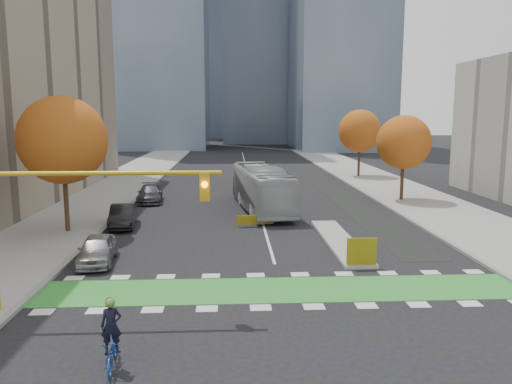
{
  "coord_description": "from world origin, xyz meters",
  "views": [
    {
      "loc": [
        -2.06,
        -18.07,
        7.15
      ],
      "look_at": [
        -0.74,
        8.39,
        3.0
      ],
      "focal_mm": 35.0,
      "sensor_mm": 36.0,
      "label": 1
    }
  ],
  "objects": [
    {
      "name": "ground",
      "position": [
        0.0,
        0.0,
        0.0
      ],
      "size": [
        300.0,
        300.0,
        0.0
      ],
      "primitive_type": "plane",
      "color": "black",
      "rests_on": "ground"
    },
    {
      "name": "sidewalk_west",
      "position": [
        -13.5,
        20.0,
        0.07
      ],
      "size": [
        7.0,
        120.0,
        0.15
      ],
      "primitive_type": "cube",
      "color": "gray",
      "rests_on": "ground"
    },
    {
      "name": "sidewalk_east",
      "position": [
        13.5,
        20.0,
        0.07
      ],
      "size": [
        7.0,
        120.0,
        0.15
      ],
      "primitive_type": "cube",
      "color": "gray",
      "rests_on": "ground"
    },
    {
      "name": "curb_west",
      "position": [
        -10.0,
        20.0,
        0.07
      ],
      "size": [
        0.3,
        120.0,
        0.16
      ],
      "primitive_type": "cube",
      "color": "gray",
      "rests_on": "ground"
    },
    {
      "name": "curb_east",
      "position": [
        10.0,
        20.0,
        0.07
      ],
      "size": [
        0.3,
        120.0,
        0.16
      ],
      "primitive_type": "cube",
      "color": "gray",
      "rests_on": "ground"
    },
    {
      "name": "bike_crossing",
      "position": [
        0.0,
        1.5,
        0.01
      ],
      "size": [
        20.0,
        3.0,
        0.01
      ],
      "primitive_type": "cube",
      "color": "green",
      "rests_on": "ground"
    },
    {
      "name": "centre_line",
      "position": [
        0.0,
        40.0,
        0.01
      ],
      "size": [
        0.15,
        70.0,
        0.01
      ],
      "primitive_type": "cube",
      "color": "silver",
      "rests_on": "ground"
    },
    {
      "name": "bike_lane_paint",
      "position": [
        7.5,
        30.0,
        0.01
      ],
      "size": [
        2.5,
        50.0,
        0.01
      ],
      "primitive_type": "cube",
      "color": "black",
      "rests_on": "ground"
    },
    {
      "name": "median_island",
      "position": [
        4.0,
        9.0,
        0.08
      ],
      "size": [
        1.6,
        10.0,
        0.16
      ],
      "primitive_type": "cube",
      "color": "gray",
      "rests_on": "ground"
    },
    {
      "name": "hazard_board",
      "position": [
        4.0,
        4.2,
        0.8
      ],
      "size": [
        1.4,
        0.12,
        1.3
      ],
      "primitive_type": "cube",
      "color": "yellow",
      "rests_on": "median_island"
    },
    {
      "name": "tower_far",
      "position": [
        -4.0,
        140.0,
        40.0
      ],
      "size": [
        26.0,
        26.0,
        80.0
      ],
      "primitive_type": "cube",
      "color": "#47566B",
      "rests_on": "ground"
    },
    {
      "name": "tree_west",
      "position": [
        -12.0,
        12.0,
        5.62
      ],
      "size": [
        5.2,
        5.2,
        8.22
      ],
      "color": "#332114",
      "rests_on": "ground"
    },
    {
      "name": "tree_east_near",
      "position": [
        12.0,
        22.0,
        4.86
      ],
      "size": [
        4.4,
        4.4,
        7.08
      ],
      "color": "#332114",
      "rests_on": "ground"
    },
    {
      "name": "tree_east_far",
      "position": [
        12.5,
        38.0,
        5.24
      ],
      "size": [
        4.8,
        4.8,
        7.65
      ],
      "color": "#332114",
      "rests_on": "ground"
    },
    {
      "name": "traffic_signal_west",
      "position": [
        -7.93,
        -0.51,
        4.03
      ],
      "size": [
        8.53,
        0.56,
        5.2
      ],
      "color": "#BF9914",
      "rests_on": "ground"
    },
    {
      "name": "cyclist",
      "position": [
        -5.47,
        -4.61,
        0.69
      ],
      "size": [
        0.82,
        1.85,
        2.07
      ],
      "rotation": [
        0.0,
        0.0,
        0.11
      ],
      "color": "navy",
      "rests_on": "ground"
    },
    {
      "name": "bus",
      "position": [
        0.2,
        18.85,
        1.66
      ],
      "size": [
        4.3,
        12.17,
        3.32
      ],
      "primitive_type": "imported",
      "rotation": [
        0.0,
        0.0,
        0.13
      ],
      "color": "#9FA5A6",
      "rests_on": "ground"
    },
    {
      "name": "parked_car_a",
      "position": [
        -8.57,
        5.65,
        0.68
      ],
      "size": [
        2.01,
        4.12,
        1.36
      ],
      "primitive_type": "imported",
      "rotation": [
        0.0,
        0.0,
        0.1
      ],
      "color": "gray",
      "rests_on": "ground"
    },
    {
      "name": "parked_car_b",
      "position": [
        -9.0,
        13.49,
        0.71
      ],
      "size": [
        2.01,
        4.45,
        1.42
      ],
      "primitive_type": "imported",
      "rotation": [
        0.0,
        0.0,
        0.12
      ],
      "color": "black",
      "rests_on": "ground"
    },
    {
      "name": "parked_car_c",
      "position": [
        -8.75,
        22.69,
        0.69
      ],
      "size": [
        2.36,
        4.91,
        1.38
      ],
      "primitive_type": "imported",
      "rotation": [
        0.0,
        0.0,
        0.09
      ],
      "color": "#444549",
      "rests_on": "ground"
    }
  ]
}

